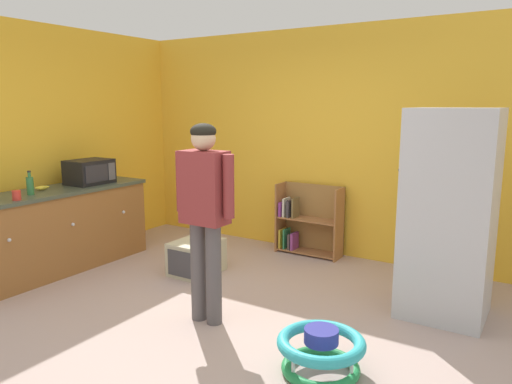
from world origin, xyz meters
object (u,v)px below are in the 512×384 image
(bookshelf, at_px, (307,223))
(pet_carrier, at_px, (196,257))
(refrigerator, at_px, (449,214))
(red_cup, at_px, (17,195))
(baby_walker, at_px, (321,351))
(banana_bunch, at_px, (43,188))
(standing_person, at_px, (205,206))
(green_glass_bottle, at_px, (30,185))
(kitchen_counter, at_px, (55,230))
(microwave, at_px, (90,172))

(bookshelf, bearing_deg, pet_carrier, -117.70)
(refrigerator, relative_size, red_cup, 18.74)
(baby_walker, relative_size, red_cup, 6.36)
(baby_walker, relative_size, banana_bunch, 3.87)
(banana_bunch, bearing_deg, bookshelf, 44.75)
(pet_carrier, bearing_deg, banana_bunch, -150.81)
(standing_person, distance_m, green_glass_bottle, 2.13)
(bookshelf, xyz_separation_m, red_cup, (-1.84, -2.56, 0.57))
(kitchen_counter, distance_m, refrigerator, 4.02)
(green_glass_bottle, bearing_deg, red_cup, -58.60)
(pet_carrier, relative_size, red_cup, 5.81)
(red_cup, bearing_deg, refrigerator, 23.96)
(pet_carrier, height_order, banana_bunch, banana_bunch)
(banana_bunch, bearing_deg, microwave, 81.71)
(kitchen_counter, xyz_separation_m, refrigerator, (3.85, 1.08, 0.44))
(bookshelf, bearing_deg, refrigerator, -27.85)
(bookshelf, bearing_deg, microwave, -142.83)
(pet_carrier, bearing_deg, red_cup, -132.35)
(baby_walker, xyz_separation_m, pet_carrier, (-1.97, 1.10, 0.02))
(refrigerator, distance_m, pet_carrier, 2.60)
(standing_person, relative_size, pet_carrier, 3.01)
(refrigerator, height_order, bookshelf, refrigerator)
(refrigerator, height_order, pet_carrier, refrigerator)
(microwave, relative_size, banana_bunch, 3.08)
(pet_carrier, distance_m, green_glass_bottle, 1.85)
(kitchen_counter, height_order, red_cup, red_cup)
(standing_person, bearing_deg, kitchen_counter, 176.41)
(bookshelf, height_order, baby_walker, bookshelf)
(refrigerator, distance_m, baby_walker, 1.70)
(bookshelf, height_order, pet_carrier, bookshelf)
(microwave, distance_m, red_cup, 1.05)
(standing_person, height_order, baby_walker, standing_person)
(banana_bunch, bearing_deg, pet_carrier, 29.19)
(baby_walker, bearing_deg, refrigerator, 70.87)
(standing_person, height_order, microwave, standing_person)
(standing_person, xyz_separation_m, microwave, (-2.17, 0.63, 0.04))
(red_cup, bearing_deg, green_glass_bottle, 121.40)
(microwave, bearing_deg, bookshelf, 37.17)
(kitchen_counter, bearing_deg, microwave, 87.76)
(kitchen_counter, bearing_deg, banana_bunch, -134.01)
(refrigerator, relative_size, microwave, 3.71)
(standing_person, height_order, green_glass_bottle, standing_person)
(kitchen_counter, height_order, microwave, microwave)
(bookshelf, distance_m, standing_person, 2.26)
(pet_carrier, xyz_separation_m, green_glass_bottle, (-1.31, -1.03, 0.82))
(pet_carrier, relative_size, banana_bunch, 3.54)
(baby_walker, relative_size, microwave, 1.26)
(baby_walker, bearing_deg, green_glass_bottle, 178.68)
(bookshelf, relative_size, microwave, 1.77)
(bookshelf, height_order, green_glass_bottle, green_glass_bottle)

